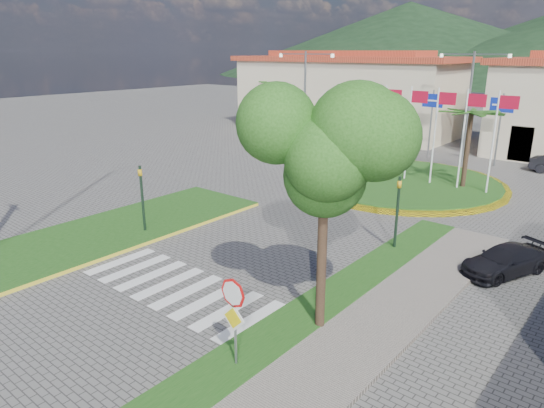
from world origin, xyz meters
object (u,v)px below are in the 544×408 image
Objects in this scene: deciduous_tree at (325,161)px; stop_sign at (234,309)px; roundabout_island at (401,182)px; car_dark_a at (393,139)px; white_van at (418,138)px; car_side_right at (505,260)px.

stop_sign is at bearing -101.18° from deciduous_tree.
roundabout_island is 20.69m from stop_sign.
roundabout_island is at bearing -168.45° from car_dark_a.
white_van is (-10.51, 30.94, -4.64)m from deciduous_tree.
roundabout_island is at bearing -141.84° from white_van.
car_dark_a is (-11.68, 28.31, -4.52)m from deciduous_tree.
stop_sign is at bearing -145.37° from white_van.
stop_sign is 11.38m from car_side_right.
roundabout_island reaches higher than stop_sign.
stop_sign is 4.59m from deciduous_tree.
car_side_right is (3.77, 10.67, -1.26)m from stop_sign.
car_dark_a is at bearing 118.67° from roundabout_island.
car_side_right is (3.17, 7.63, -4.64)m from deciduous_tree.
car_side_right is at bearing -161.44° from car_dark_a.
stop_sign is (4.90, -20.04, 1.61)m from roundabout_island.
stop_sign is 33.27m from car_dark_a.
roundabout_island is 18.55m from deciduous_tree.
car_dark_a is (-6.19, 11.31, 0.48)m from roundabout_island.
white_van is (-5.02, 13.94, 0.36)m from roundabout_island.
car_dark_a is (-1.17, -2.62, 0.12)m from white_van.
car_dark_a is 25.47m from car_side_right.
deciduous_tree is at bearing -72.09° from roundabout_island.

